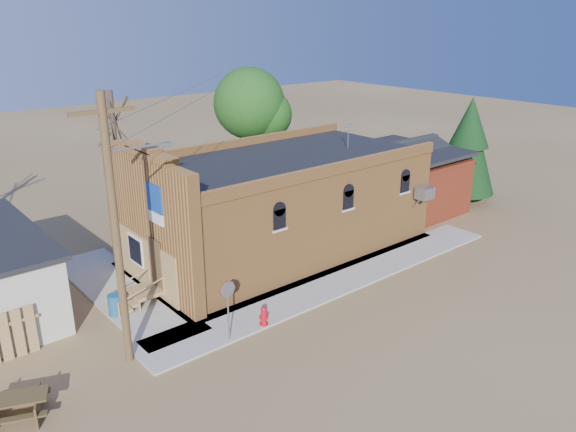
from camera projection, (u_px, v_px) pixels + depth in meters
ground at (329, 299)px, 23.12m from camera, size 120.00×120.00×0.00m
sidewalk_south at (339, 280)px, 24.66m from camera, size 19.00×2.20×0.08m
sidewalk_west at (122, 292)px, 23.63m from camera, size 2.60×10.00×0.08m
brick_bar at (276, 205)px, 27.30m from camera, size 16.40×7.97×6.30m
red_shed at (405, 172)px, 33.29m from camera, size 5.40×6.40×4.30m
utility_pole at (117, 228)px, 17.46m from camera, size 3.12×0.26×9.00m
tree_bare_near at (113, 121)px, 28.69m from camera, size 2.80×2.80×7.65m
tree_leafy at (249, 104)px, 34.51m from camera, size 4.40×4.40×8.15m
evergreen_tree at (468, 143)px, 34.14m from camera, size 3.60×3.60×6.50m
fire_hydrant at (264, 316)px, 20.93m from camera, size 0.43×0.41×0.75m
stop_sign at (228, 295)px, 19.51m from camera, size 0.63×0.07×2.31m
trash_barrel at (115, 305)px, 21.63m from camera, size 0.63×0.63×0.84m
picnic_table at (15, 405)px, 16.07m from camera, size 2.16×1.92×0.74m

